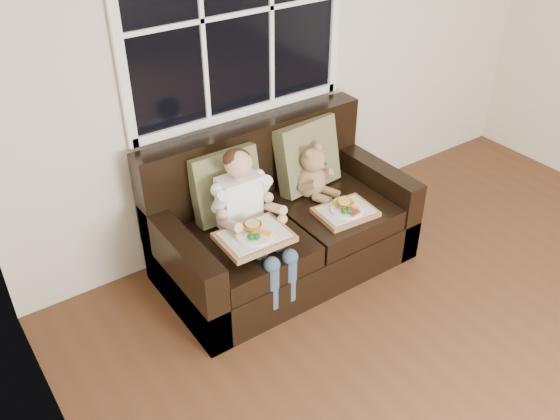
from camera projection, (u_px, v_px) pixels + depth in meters
window_back at (237, 14)px, 3.65m from camera, size 1.62×0.04×1.37m
loveseat at (280, 227)px, 4.08m from camera, size 1.70×0.92×0.96m
pillow_left at (226, 185)px, 3.82m from camera, size 0.46×0.22×0.47m
pillow_right at (307, 155)px, 4.13m from camera, size 0.50×0.27×0.50m
child at (248, 209)px, 3.66m from camera, size 0.38×0.59×0.86m
teddy_bear at (312, 175)px, 4.07m from camera, size 0.28×0.33×0.39m
tray_left at (254, 236)px, 3.54m from camera, size 0.43×0.33×0.10m
tray_right at (345, 211)px, 3.94m from camera, size 0.40×0.32×0.09m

